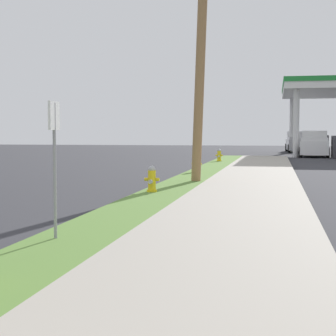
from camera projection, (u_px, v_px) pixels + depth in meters
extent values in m
cylinder|color=yellow|center=(152.00, 191.00, 15.14)|extent=(0.29, 0.29, 0.06)
cylinder|color=yellow|center=(152.00, 181.00, 15.13)|extent=(0.22, 0.22, 0.60)
sphere|color=#B2B2B7|center=(152.00, 169.00, 15.10)|extent=(0.19, 0.19, 0.19)
cylinder|color=#B2B2B7|center=(152.00, 166.00, 15.10)|extent=(0.06, 0.06, 0.05)
cylinder|color=yellow|center=(146.00, 179.00, 15.15)|extent=(0.10, 0.09, 0.09)
cylinder|color=yellow|center=(157.00, 179.00, 15.09)|extent=(0.10, 0.09, 0.09)
cylinder|color=#B2B2B7|center=(151.00, 182.00, 14.96)|extent=(0.11, 0.12, 0.11)
cylinder|color=yellow|center=(197.00, 171.00, 23.01)|extent=(0.29, 0.29, 0.06)
cylinder|color=yellow|center=(197.00, 165.00, 23.00)|extent=(0.22, 0.22, 0.60)
sphere|color=#B2B2B7|center=(197.00, 157.00, 22.98)|extent=(0.19, 0.19, 0.19)
cylinder|color=#B2B2B7|center=(197.00, 155.00, 22.97)|extent=(0.06, 0.06, 0.05)
cylinder|color=yellow|center=(193.00, 164.00, 23.02)|extent=(0.10, 0.09, 0.09)
cylinder|color=yellow|center=(200.00, 164.00, 22.96)|extent=(0.10, 0.09, 0.09)
cylinder|color=#B2B2B7|center=(196.00, 165.00, 22.83)|extent=(0.11, 0.12, 0.11)
cylinder|color=yellow|center=(219.00, 161.00, 32.06)|extent=(0.29, 0.29, 0.06)
cylinder|color=yellow|center=(219.00, 156.00, 32.04)|extent=(0.22, 0.22, 0.60)
sphere|color=#B2B2B7|center=(219.00, 150.00, 32.02)|extent=(0.19, 0.19, 0.19)
cylinder|color=#B2B2B7|center=(219.00, 149.00, 32.01)|extent=(0.06, 0.06, 0.05)
cylinder|color=yellow|center=(216.00, 155.00, 32.07)|extent=(0.10, 0.09, 0.09)
cylinder|color=yellow|center=(222.00, 155.00, 32.00)|extent=(0.10, 0.09, 0.09)
cylinder|color=#B2B2B7|center=(219.00, 156.00, 31.87)|extent=(0.11, 0.12, 0.11)
cylinder|color=#937047|center=(201.00, 49.00, 18.27)|extent=(0.71, 0.47, 8.94)
cylinder|color=gray|center=(55.00, 171.00, 8.35)|extent=(0.05, 0.05, 2.10)
cube|color=white|center=(54.00, 116.00, 8.30)|extent=(0.04, 0.36, 0.44)
cylinder|color=silver|center=(296.00, 123.00, 39.54)|extent=(0.44, 0.44, 4.98)
cylinder|color=silver|center=(292.00, 126.00, 49.65)|extent=(0.44, 0.44, 4.98)
cube|color=white|center=(331.00, 91.00, 43.86)|extent=(7.58, 12.13, 0.50)
cube|color=#1E8433|center=(331.00, 85.00, 43.83)|extent=(7.68, 12.23, 0.36)
cube|color=#47474C|center=(324.00, 144.00, 49.20)|extent=(0.70, 1.10, 1.60)
cube|color=white|center=(314.00, 147.00, 41.03)|extent=(2.34, 5.52, 1.00)
cube|color=white|center=(314.00, 136.00, 41.91)|extent=(1.97, 2.17, 0.76)
cube|color=white|center=(315.00, 139.00, 39.84)|extent=(2.06, 3.03, 0.24)
cylinder|color=black|center=(302.00, 151.00, 43.36)|extent=(0.27, 0.77, 0.76)
cylinder|color=black|center=(327.00, 151.00, 42.88)|extent=(0.27, 0.77, 0.76)
cylinder|color=black|center=(301.00, 153.00, 39.22)|extent=(0.27, 0.77, 0.76)
cylinder|color=black|center=(328.00, 153.00, 38.73)|extent=(0.27, 0.77, 0.76)
cube|color=#BCBCC1|center=(298.00, 145.00, 51.48)|extent=(2.19, 5.47, 1.00)
cube|color=#BCBCC1|center=(297.00, 135.00, 52.39)|extent=(1.91, 2.11, 0.76)
cube|color=#BCBCC1|center=(299.00, 138.00, 50.27)|extent=(1.98, 2.98, 0.24)
cylinder|color=black|center=(286.00, 147.00, 53.78)|extent=(0.25, 0.77, 0.76)
cylinder|color=black|center=(306.00, 148.00, 53.47)|extent=(0.25, 0.77, 0.76)
cylinder|color=black|center=(289.00, 149.00, 49.54)|extent=(0.25, 0.77, 0.76)
cylinder|color=black|center=(310.00, 149.00, 49.23)|extent=(0.25, 0.77, 0.76)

